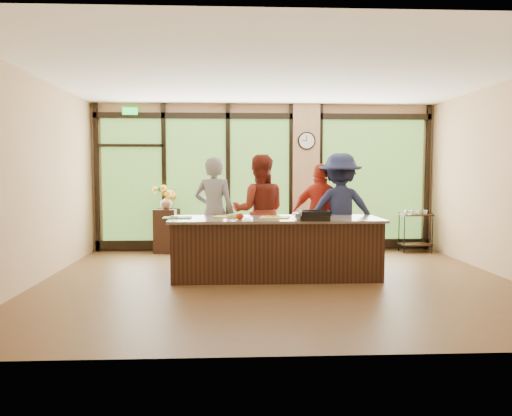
{
  "coord_description": "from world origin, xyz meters",
  "views": [
    {
      "loc": [
        -0.66,
        -7.27,
        1.63
      ],
      "look_at": [
        -0.3,
        0.4,
        1.06
      ],
      "focal_mm": 35.0,
      "sensor_mm": 36.0,
      "label": 1
    }
  ],
  "objects": [
    {
      "name": "floor",
      "position": [
        0.0,
        0.0,
        0.0
      ],
      "size": [
        7.0,
        7.0,
        0.0
      ],
      "primitive_type": "plane",
      "color": "brown",
      "rests_on": "ground"
    },
    {
      "name": "ceiling",
      "position": [
        0.0,
        0.0,
        3.0
      ],
      "size": [
        7.0,
        7.0,
        0.0
      ],
      "primitive_type": "plane",
      "rotation": [
        3.14,
        0.0,
        0.0
      ],
      "color": "white",
      "rests_on": "back_wall"
    },
    {
      "name": "back_wall",
      "position": [
        0.0,
        3.0,
        1.5
      ],
      "size": [
        7.0,
        0.0,
        7.0
      ],
      "primitive_type": "plane",
      "rotation": [
        1.57,
        0.0,
        0.0
      ],
      "color": "tan",
      "rests_on": "floor"
    },
    {
      "name": "left_wall",
      "position": [
        -3.5,
        0.0,
        1.5
      ],
      "size": [
        0.0,
        6.0,
        6.0
      ],
      "primitive_type": "plane",
      "rotation": [
        1.57,
        0.0,
        1.57
      ],
      "color": "tan",
      "rests_on": "floor"
    },
    {
      "name": "right_wall",
      "position": [
        3.5,
        0.0,
        1.5
      ],
      "size": [
        0.0,
        6.0,
        6.0
      ],
      "primitive_type": "plane",
      "rotation": [
        1.57,
        0.0,
        -1.57
      ],
      "color": "tan",
      "rests_on": "floor"
    },
    {
      "name": "window_wall",
      "position": [
        0.16,
        2.95,
        1.39
      ],
      "size": [
        6.9,
        0.12,
        3.0
      ],
      "color": "tan",
      "rests_on": "floor"
    },
    {
      "name": "island_base",
      "position": [
        0.0,
        0.3,
        0.44
      ],
      "size": [
        3.1,
        1.0,
        0.88
      ],
      "primitive_type": "cube",
      "color": "black",
      "rests_on": "floor"
    },
    {
      "name": "countertop",
      "position": [
        0.0,
        0.3,
        0.9
      ],
      "size": [
        3.2,
        1.1,
        0.04
      ],
      "primitive_type": "cube",
      "color": "slate",
      "rests_on": "island_base"
    },
    {
      "name": "wall_clock",
      "position": [
        0.85,
        2.87,
        2.25
      ],
      "size": [
        0.36,
        0.04,
        0.36
      ],
      "color": "black",
      "rests_on": "window_wall"
    },
    {
      "name": "cook_left",
      "position": [
        -0.97,
        1.09,
        0.94
      ],
      "size": [
        0.78,
        0.61,
        1.88
      ],
      "primitive_type": "imported",
      "rotation": [
        0.0,
        0.0,
        2.89
      ],
      "color": "slate",
      "rests_on": "floor"
    },
    {
      "name": "cook_midleft",
      "position": [
        -0.21,
        1.09,
        0.96
      ],
      "size": [
        0.95,
        0.76,
        1.91
      ],
      "primitive_type": "imported",
      "rotation": [
        0.0,
        0.0,
        3.11
      ],
      "color": "maroon",
      "rests_on": "floor"
    },
    {
      "name": "cook_midright",
      "position": [
        0.86,
        1.17,
        0.88
      ],
      "size": [
        1.12,
        0.72,
        1.76
      ],
      "primitive_type": "imported",
      "rotation": [
        0.0,
        0.0,
        2.84
      ],
      "color": "#AD2C1A",
      "rests_on": "floor"
    },
    {
      "name": "cook_right",
      "position": [
        1.15,
        1.01,
        0.97
      ],
      "size": [
        1.29,
        0.8,
        1.93
      ],
      "primitive_type": "imported",
      "rotation": [
        0.0,
        0.0,
        3.07
      ],
      "color": "#1B203C",
      "rests_on": "floor"
    },
    {
      "name": "roasting_pan",
      "position": [
        0.53,
        -0.13,
        0.96
      ],
      "size": [
        0.45,
        0.37,
        0.08
      ],
      "primitive_type": "cube",
      "rotation": [
        0.0,
        0.0,
        -0.1
      ],
      "color": "black",
      "rests_on": "countertop"
    },
    {
      "name": "mixing_bowl",
      "position": [
        0.42,
        0.16,
        0.96
      ],
      "size": [
        0.36,
        0.36,
        0.09
      ],
      "primitive_type": "imported",
      "rotation": [
        0.0,
        0.0,
        -0.02
      ],
      "color": "silver",
      "rests_on": "countertop"
    },
    {
      "name": "cutting_board_left",
      "position": [
        -1.5,
        0.33,
        0.93
      ],
      "size": [
        0.45,
        0.34,
        0.01
      ],
      "primitive_type": "cube",
      "rotation": [
        0.0,
        0.0,
        0.04
      ],
      "color": "#328831",
      "rests_on": "countertop"
    },
    {
      "name": "cutting_board_center",
      "position": [
        -0.72,
        0.47,
        0.93
      ],
      "size": [
        0.49,
        0.41,
        0.01
      ],
      "primitive_type": "cube",
      "rotation": [
        0.0,
        0.0,
        -0.22
      ],
      "color": "gold",
      "rests_on": "countertop"
    },
    {
      "name": "cutting_board_right",
      "position": [
        -0.01,
        0.31,
        0.93
      ],
      "size": [
        0.5,
        0.42,
        0.01
      ],
      "primitive_type": "cube",
      "rotation": [
        0.0,
        0.0,
        -0.19
      ],
      "color": "gold",
      "rests_on": "countertop"
    },
    {
      "name": "prep_bowl_near",
      "position": [
        -0.66,
        0.37,
        0.95
      ],
      "size": [
        0.21,
        0.21,
        0.05
      ],
      "primitive_type": "imported",
      "rotation": [
        0.0,
        0.0,
        -0.43
      ],
      "color": "white",
      "rests_on": "countertop"
    },
    {
      "name": "prep_bowl_mid",
      "position": [
        0.33,
        0.06,
        0.94
      ],
      "size": [
        0.16,
        0.16,
        0.04
      ],
      "primitive_type": "imported",
      "rotation": [
        0.0,
        0.0,
        -0.22
      ],
      "color": "white",
      "rests_on": "countertop"
    },
    {
      "name": "prep_bowl_far",
      "position": [
        0.57,
        0.79,
        0.94
      ],
      "size": [
        0.15,
        0.15,
        0.03
      ],
      "primitive_type": "imported",
      "rotation": [
        0.0,
        0.0,
        -0.08
      ],
      "color": "white",
      "rests_on": "countertop"
    },
    {
      "name": "red_ramekin",
      "position": [
        -0.56,
        0.03,
        0.96
      ],
      "size": [
        0.12,
        0.12,
        0.09
      ],
      "primitive_type": "imported",
      "rotation": [
        0.0,
        0.0,
        0.09
      ],
      "color": "#BA3012",
      "rests_on": "countertop"
    },
    {
      "name": "flower_stand",
      "position": [
        -1.98,
        2.75,
        0.44
      ],
      "size": [
        0.51,
        0.51,
        0.88
      ],
      "primitive_type": "cube",
      "rotation": [
        0.0,
        0.0,
        -0.17
      ],
      "color": "black",
      "rests_on": "floor"
    },
    {
      "name": "flower_vase",
      "position": [
        -1.98,
        2.75,
        1.02
      ],
      "size": [
        0.28,
        0.28,
        0.29
      ],
      "primitive_type": "imported",
      "rotation": [
        0.0,
        0.0,
        -0.03
      ],
      "color": "olive",
      "rests_on": "flower_stand"
    },
    {
      "name": "bar_cart",
      "position": [
        3.03,
        2.56,
        0.51
      ],
      "size": [
        0.66,
        0.42,
        0.85
      ],
      "rotation": [
        0.0,
        0.0,
        0.11
      ],
      "color": "black",
      "rests_on": "floor"
    }
  ]
}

